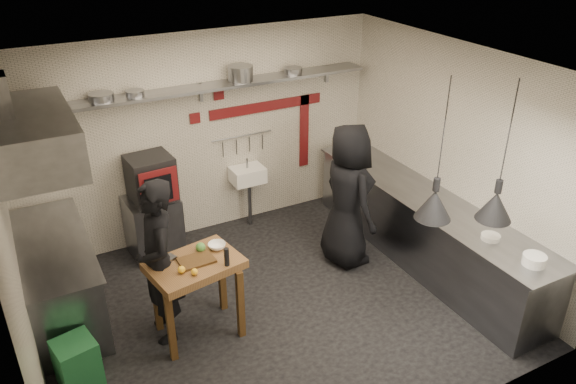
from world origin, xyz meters
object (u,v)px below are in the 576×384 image
combi_oven (151,178)px  oven_stand (154,226)px  green_bin (77,363)px  prep_table (198,298)px  chef_right (348,196)px  chef_left (159,262)px

combi_oven → oven_stand: bearing=178.4°
green_bin → oven_stand: bearing=55.8°
prep_table → chef_right: bearing=1.8°
combi_oven → prep_table: 1.91m
combi_oven → chef_left: chef_left is taller
combi_oven → chef_left: size_ratio=0.32×
prep_table → chef_left: bearing=143.0°
green_bin → chef_right: chef_right is taller
green_bin → chef_right: 3.58m
chef_right → oven_stand: bearing=58.9°
prep_table → oven_stand: bearing=79.0°
oven_stand → chef_left: size_ratio=0.44×
oven_stand → combi_oven: 0.69m
green_bin → chef_right: (3.46, 0.60, 0.69)m
combi_oven → chef_right: chef_right is taller
chef_left → prep_table: bearing=67.4°
prep_table → combi_oven: bearing=77.8°
prep_table → chef_right: size_ratio=0.49×
oven_stand → chef_left: bearing=-106.6°
prep_table → chef_right: chef_right is taller
oven_stand → chef_left: 1.75m
oven_stand → combi_oven: combi_oven is taller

